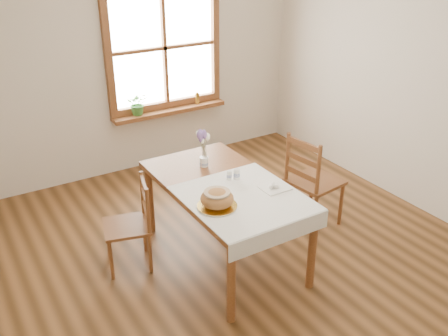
{
  "coord_description": "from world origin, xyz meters",
  "views": [
    {
      "loc": [
        -1.98,
        -2.93,
        2.74
      ],
      "look_at": [
        0.0,
        0.3,
        0.9
      ],
      "focal_mm": 40.0,
      "sensor_mm": 36.0,
      "label": 1
    }
  ],
  "objects_px": {
    "chair_right": "(315,180)",
    "bread_plate": "(217,206)",
    "flower_vase": "(204,162)",
    "dining_table": "(224,192)",
    "chair_left": "(126,225)"
  },
  "relations": [
    {
      "from": "dining_table",
      "to": "flower_vase",
      "type": "relative_size",
      "value": 18.0
    },
    {
      "from": "chair_right",
      "to": "flower_vase",
      "type": "xyz_separation_m",
      "value": [
        -1.05,
        0.36,
        0.31
      ]
    },
    {
      "from": "dining_table",
      "to": "flower_vase",
      "type": "xyz_separation_m",
      "value": [
        0.02,
        0.38,
        0.13
      ]
    },
    {
      "from": "chair_left",
      "to": "chair_right",
      "type": "xyz_separation_m",
      "value": [
        1.85,
        -0.3,
        0.07
      ]
    },
    {
      "from": "chair_right",
      "to": "flower_vase",
      "type": "height_order",
      "value": "chair_right"
    },
    {
      "from": "chair_right",
      "to": "bread_plate",
      "type": "height_order",
      "value": "chair_right"
    },
    {
      "from": "bread_plate",
      "to": "chair_right",
      "type": "bearing_deg",
      "value": 14.66
    },
    {
      "from": "flower_vase",
      "to": "dining_table",
      "type": "bearing_deg",
      "value": -92.63
    },
    {
      "from": "chair_left",
      "to": "flower_vase",
      "type": "height_order",
      "value": "flower_vase"
    },
    {
      "from": "chair_left",
      "to": "bread_plate",
      "type": "height_order",
      "value": "chair_left"
    },
    {
      "from": "chair_right",
      "to": "dining_table",
      "type": "bearing_deg",
      "value": 83.42
    },
    {
      "from": "dining_table",
      "to": "chair_right",
      "type": "bearing_deg",
      "value": 1.29
    },
    {
      "from": "flower_vase",
      "to": "chair_left",
      "type": "bearing_deg",
      "value": -176.31
    },
    {
      "from": "chair_left",
      "to": "chair_right",
      "type": "distance_m",
      "value": 1.88
    },
    {
      "from": "bread_plate",
      "to": "chair_left",
      "type": "bearing_deg",
      "value": 128.81
    }
  ]
}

